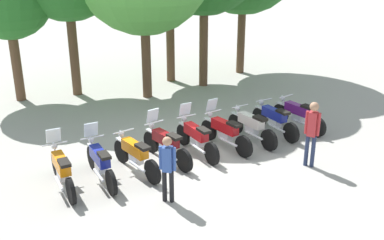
{
  "coord_description": "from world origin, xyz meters",
  "views": [
    {
      "loc": [
        -4.14,
        -10.92,
        5.55
      ],
      "look_at": [
        0.0,
        0.5,
        0.9
      ],
      "focal_mm": 42.38,
      "sensor_mm": 36.0,
      "label": 1
    }
  ],
  "objects_px": {
    "motorcycle_6": "(251,126)",
    "motorcycle_7": "(274,119)",
    "motorcycle_4": "(196,137)",
    "motorcycle_8": "(298,114)",
    "motorcycle_3": "(166,144)",
    "person_0": "(312,129)",
    "motorcycle_5": "(225,131)",
    "motorcycle_1": "(100,162)",
    "motorcycle_0": "(62,169)",
    "motorcycle_2": "(135,154)",
    "person_1": "(168,165)"
  },
  "relations": [
    {
      "from": "person_0",
      "to": "person_1",
      "type": "relative_size",
      "value": 1.12
    },
    {
      "from": "motorcycle_0",
      "to": "motorcycle_3",
      "type": "height_order",
      "value": "same"
    },
    {
      "from": "motorcycle_7",
      "to": "person_1",
      "type": "relative_size",
      "value": 1.34
    },
    {
      "from": "motorcycle_3",
      "to": "person_0",
      "type": "relative_size",
      "value": 1.16
    },
    {
      "from": "motorcycle_2",
      "to": "motorcycle_5",
      "type": "xyz_separation_m",
      "value": [
        2.81,
        0.62,
        0.01
      ]
    },
    {
      "from": "motorcycle_0",
      "to": "person_0",
      "type": "relative_size",
      "value": 1.2
    },
    {
      "from": "motorcycle_4",
      "to": "motorcycle_6",
      "type": "relative_size",
      "value": 1.01
    },
    {
      "from": "motorcycle_1",
      "to": "motorcycle_4",
      "type": "bearing_deg",
      "value": -85.08
    },
    {
      "from": "motorcycle_0",
      "to": "motorcycle_4",
      "type": "bearing_deg",
      "value": -86.71
    },
    {
      "from": "motorcycle_4",
      "to": "motorcycle_8",
      "type": "relative_size",
      "value": 1.02
    },
    {
      "from": "person_0",
      "to": "motorcycle_0",
      "type": "bearing_deg",
      "value": 129.65
    },
    {
      "from": "person_0",
      "to": "motorcycle_8",
      "type": "bearing_deg",
      "value": 23.23
    },
    {
      "from": "motorcycle_4",
      "to": "person_1",
      "type": "bearing_deg",
      "value": 134.78
    },
    {
      "from": "motorcycle_8",
      "to": "person_0",
      "type": "xyz_separation_m",
      "value": [
        -1.16,
        -2.43,
        0.58
      ]
    },
    {
      "from": "motorcycle_1",
      "to": "motorcycle_7",
      "type": "bearing_deg",
      "value": -86.35
    },
    {
      "from": "motorcycle_5",
      "to": "motorcycle_1",
      "type": "bearing_deg",
      "value": 84.43
    },
    {
      "from": "motorcycle_2",
      "to": "motorcycle_5",
      "type": "height_order",
      "value": "motorcycle_5"
    },
    {
      "from": "motorcycle_6",
      "to": "motorcycle_7",
      "type": "bearing_deg",
      "value": -87.55
    },
    {
      "from": "motorcycle_2",
      "to": "motorcycle_1",
      "type": "bearing_deg",
      "value": 80.87
    },
    {
      "from": "motorcycle_0",
      "to": "motorcycle_3",
      "type": "xyz_separation_m",
      "value": [
        2.81,
        0.59,
        0.0
      ]
    },
    {
      "from": "person_0",
      "to": "motorcycle_5",
      "type": "bearing_deg",
      "value": 90.24
    },
    {
      "from": "motorcycle_1",
      "to": "motorcycle_6",
      "type": "bearing_deg",
      "value": -87.13
    },
    {
      "from": "motorcycle_5",
      "to": "motorcycle_2",
      "type": "bearing_deg",
      "value": 85.33
    },
    {
      "from": "motorcycle_2",
      "to": "motorcycle_8",
      "type": "relative_size",
      "value": 0.99
    },
    {
      "from": "motorcycle_0",
      "to": "motorcycle_2",
      "type": "distance_m",
      "value": 1.89
    },
    {
      "from": "motorcycle_5",
      "to": "motorcycle_6",
      "type": "xyz_separation_m",
      "value": [
        0.95,
        0.16,
        -0.01
      ]
    },
    {
      "from": "motorcycle_1",
      "to": "motorcycle_7",
      "type": "relative_size",
      "value": 1.0
    },
    {
      "from": "motorcycle_7",
      "to": "person_0",
      "type": "xyz_separation_m",
      "value": [
        -0.23,
        -2.31,
        0.58
      ]
    },
    {
      "from": "motorcycle_1",
      "to": "motorcycle_2",
      "type": "relative_size",
      "value": 1.03
    },
    {
      "from": "motorcycle_7",
      "to": "motorcycle_2",
      "type": "bearing_deg",
      "value": 92.82
    },
    {
      "from": "motorcycle_6",
      "to": "motorcycle_8",
      "type": "relative_size",
      "value": 1.01
    },
    {
      "from": "motorcycle_6",
      "to": "motorcycle_8",
      "type": "distance_m",
      "value": 1.92
    },
    {
      "from": "motorcycle_2",
      "to": "person_0",
      "type": "distance_m",
      "value": 4.68
    },
    {
      "from": "person_0",
      "to": "person_1",
      "type": "bearing_deg",
      "value": 145.03
    },
    {
      "from": "motorcycle_8",
      "to": "motorcycle_3",
      "type": "bearing_deg",
      "value": 84.16
    },
    {
      "from": "motorcycle_5",
      "to": "motorcycle_6",
      "type": "height_order",
      "value": "motorcycle_5"
    },
    {
      "from": "motorcycle_3",
      "to": "motorcycle_5",
      "type": "height_order",
      "value": "same"
    },
    {
      "from": "motorcycle_6",
      "to": "motorcycle_8",
      "type": "xyz_separation_m",
      "value": [
        1.88,
        0.39,
        0.0
      ]
    },
    {
      "from": "motorcycle_5",
      "to": "person_1",
      "type": "relative_size",
      "value": 1.3
    },
    {
      "from": "motorcycle_1",
      "to": "motorcycle_2",
      "type": "xyz_separation_m",
      "value": [
        0.94,
        0.15,
        -0.01
      ]
    },
    {
      "from": "motorcycle_3",
      "to": "person_0",
      "type": "bearing_deg",
      "value": -133.07
    },
    {
      "from": "motorcycle_5",
      "to": "motorcycle_0",
      "type": "bearing_deg",
      "value": 83.17
    },
    {
      "from": "motorcycle_3",
      "to": "person_1",
      "type": "bearing_deg",
      "value": 145.91
    },
    {
      "from": "motorcycle_1",
      "to": "motorcycle_3",
      "type": "xyz_separation_m",
      "value": [
        1.87,
        0.5,
        0.0
      ]
    },
    {
      "from": "motorcycle_7",
      "to": "person_1",
      "type": "distance_m",
      "value": 5.16
    },
    {
      "from": "motorcycle_4",
      "to": "motorcycle_7",
      "type": "distance_m",
      "value": 2.87
    },
    {
      "from": "motorcycle_5",
      "to": "motorcycle_8",
      "type": "xyz_separation_m",
      "value": [
        2.82,
        0.55,
        -0.01
      ]
    },
    {
      "from": "motorcycle_8",
      "to": "motorcycle_2",
      "type": "bearing_deg",
      "value": 86.03
    },
    {
      "from": "motorcycle_5",
      "to": "motorcycle_6",
      "type": "relative_size",
      "value": 0.99
    },
    {
      "from": "motorcycle_2",
      "to": "motorcycle_7",
      "type": "relative_size",
      "value": 0.97
    }
  ]
}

